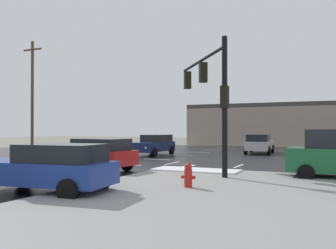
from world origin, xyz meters
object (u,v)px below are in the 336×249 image
sedan_blue (48,168)px  sedan_navy (154,144)px  sedan_silver (259,143)px  sedan_red (94,154)px  fire_hydrant (188,175)px  utility_pole_far (32,93)px  traffic_signal_mast (210,86)px

sedan_blue → sedan_navy: same height
sedan_silver → sedan_navy: bearing=122.9°
sedan_red → sedan_navy: size_ratio=1.03×
fire_hydrant → sedan_red: 7.15m
sedan_silver → sedan_blue: 21.83m
fire_hydrant → sedan_silver: bearing=94.1°
sedan_red → sedan_navy: 10.87m
fire_hydrant → sedan_red: bearing=152.0°
sedan_silver → utility_pole_far: size_ratio=0.44×
sedan_red → sedan_blue: bearing=120.4°
sedan_silver → sedan_red: same height
sedan_silver → sedan_red: size_ratio=0.99×
fire_hydrant → sedan_navy: sedan_navy is taller
sedan_silver → sedan_navy: size_ratio=1.02×
fire_hydrant → utility_pole_far: utility_pole_far is taller
sedan_red → sedan_silver: bearing=-100.4°
sedan_silver → sedan_blue: bearing=170.0°
traffic_signal_mast → sedan_blue: traffic_signal_mast is taller
fire_hydrant → sedan_silver: (-1.40, 19.27, 0.32)m
sedan_blue → utility_pole_far: bearing=-49.8°
fire_hydrant → utility_pole_far: bearing=145.7°
traffic_signal_mast → sedan_red: (-5.62, -0.97, -3.12)m
sedan_silver → sedan_blue: (-2.39, -21.70, 0.00)m
sedan_silver → utility_pole_far: (-21.10, -3.91, 4.67)m
sedan_blue → traffic_signal_mast: bearing=-120.9°
utility_pole_far → sedan_silver: bearing=10.5°
sedan_blue → fire_hydrant: bearing=-153.5°
sedan_red → utility_pole_far: bearing=-29.8°
traffic_signal_mast → sedan_navy: bearing=1.7°
traffic_signal_mast → sedan_silver: bearing=-34.4°
traffic_signal_mast → sedan_blue: size_ratio=1.20×
sedan_navy → utility_pole_far: size_ratio=0.43×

